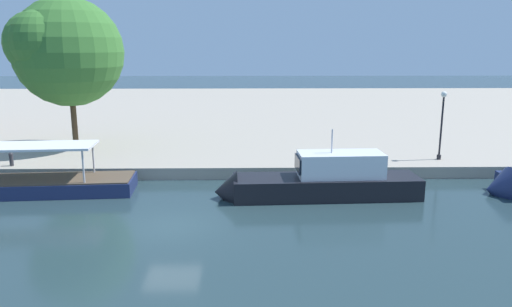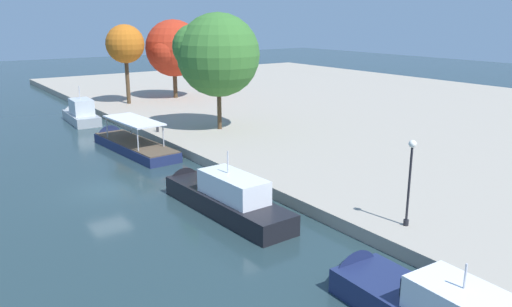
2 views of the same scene
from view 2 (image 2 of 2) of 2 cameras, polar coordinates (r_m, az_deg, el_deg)
ground_plane at (r=34.05m, az=-16.37°, el=-4.01°), size 220.00×220.00×0.00m
dock_promenade at (r=55.56m, az=20.34°, el=3.38°), size 120.00×55.00×0.73m
motor_yacht_0 at (r=56.99m, az=-19.19°, el=4.10°), size 7.95×2.79×4.74m
tour_boat_1 at (r=43.92m, az=-14.02°, el=0.84°), size 11.88×3.45×3.78m
motor_yacht_2 at (r=29.31m, az=-3.95°, el=-5.05°), size 10.96×2.83×4.43m
mooring_bollard_0 at (r=46.60m, az=-11.03°, el=2.95°), size 0.26×0.26×0.84m
lamp_post at (r=25.76m, az=16.93°, el=-2.35°), size 0.38×0.38×4.39m
tree_0 at (r=65.42m, az=-9.12°, el=11.58°), size 7.05×7.18×9.76m
tree_1 at (r=46.35m, az=-4.89°, el=11.19°), size 7.49×7.52×10.48m
tree_2 at (r=62.30m, az=-14.40°, el=11.88°), size 4.78×4.46×9.23m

